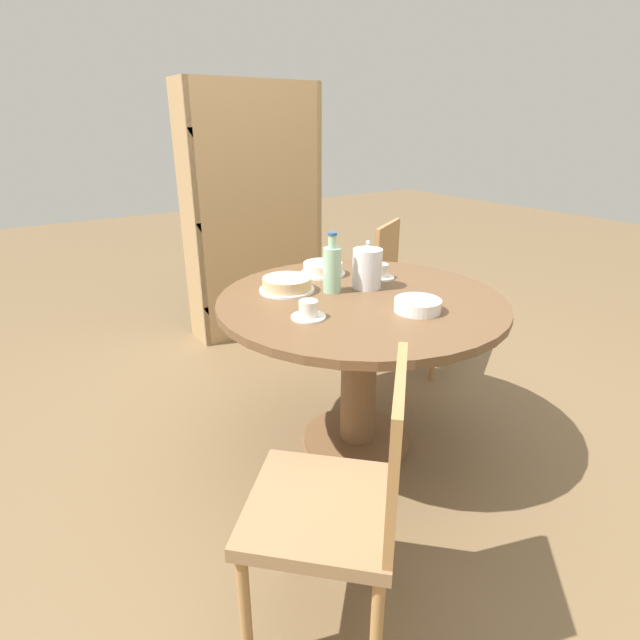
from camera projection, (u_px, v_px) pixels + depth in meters
name	position (u px, v px, depth m)	size (l,w,h in m)	color
ground_plane	(357.00, 441.00, 2.46)	(14.00, 14.00, 0.00)	brown
dining_table	(360.00, 332.00, 2.25)	(1.26, 1.26, 0.75)	brown
chair_a	(406.00, 290.00, 3.11)	(0.57, 0.57, 0.89)	#A87A47
chair_b	(343.00, 500.00, 1.39)	(0.59, 0.59, 0.89)	#A87A47
bookshelf	(256.00, 213.00, 3.52)	(0.97, 0.28, 1.72)	tan
coffee_pot	(367.00, 267.00, 2.28)	(0.14, 0.14, 0.22)	silver
water_bottle	(332.00, 268.00, 2.22)	(0.08, 0.08, 0.27)	#99C6A3
cake_main	(287.00, 285.00, 2.25)	(0.25, 0.25, 0.06)	white
cake_second	(323.00, 269.00, 2.50)	(0.22, 0.22, 0.06)	white
cup_a	(380.00, 272.00, 2.44)	(0.14, 0.14, 0.07)	white
cup_b	(308.00, 311.00, 1.95)	(0.14, 0.14, 0.07)	white
plate_stack	(418.00, 305.00, 2.02)	(0.19, 0.19, 0.05)	white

